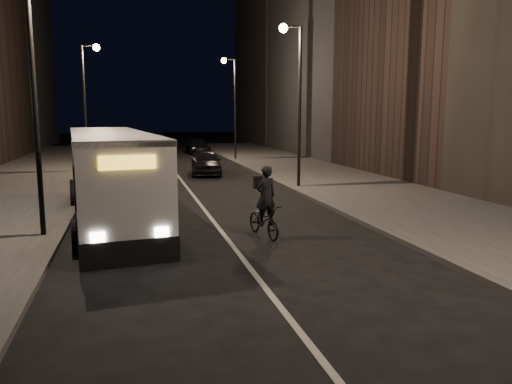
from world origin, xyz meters
TOP-DOWN VIEW (x-y plane):
  - ground at (0.00, 0.00)m, footprint 180.00×180.00m
  - sidewalk_right at (8.50, 14.00)m, footprint 7.00×70.00m
  - sidewalk_left at (-8.50, 14.00)m, footprint 7.00×70.00m
  - building_row_right at (16.00, 27.50)m, footprint 8.00×61.00m
  - streetlight_right_mid at (5.33, 12.00)m, footprint 1.20×0.44m
  - streetlight_right_far at (5.33, 28.00)m, footprint 1.20×0.44m
  - streetlight_left_near at (-5.33, 4.00)m, footprint 1.20×0.44m
  - streetlight_left_far at (-5.33, 22.00)m, footprint 1.20×0.44m
  - city_bus at (-3.60, 6.43)m, footprint 3.86×12.25m
  - cyclist_on_bicycle at (1.21, 2.64)m, footprint 1.08×2.11m
  - car_near at (1.84, 19.31)m, footprint 2.38×4.82m
  - car_mid at (-3.60, 30.97)m, footprint 2.19×4.82m
  - car_far at (3.49, 35.79)m, footprint 2.10×4.88m

SIDE VIEW (x-z plane):
  - ground at x=0.00m, z-range 0.00..0.00m
  - sidewalk_right at x=8.50m, z-range 0.00..0.16m
  - sidewalk_left at x=-8.50m, z-range 0.00..0.16m
  - car_far at x=3.49m, z-range 0.00..1.40m
  - car_mid at x=-3.60m, z-range 0.00..1.53m
  - cyclist_on_bicycle at x=1.21m, z-range -0.39..1.93m
  - car_near at x=1.84m, z-range 0.00..1.58m
  - city_bus at x=-3.60m, z-range 0.14..3.40m
  - streetlight_right_mid at x=5.33m, z-range 1.30..9.42m
  - streetlight_right_far at x=5.33m, z-range 1.30..9.42m
  - streetlight_left_near at x=-5.33m, z-range 1.30..9.42m
  - streetlight_left_far at x=-5.33m, z-range 1.30..9.42m
  - building_row_right at x=16.00m, z-range 0.00..21.00m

